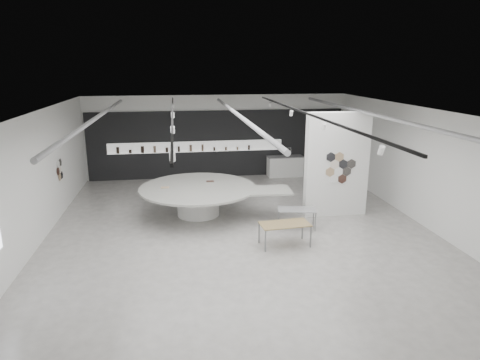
{
  "coord_description": "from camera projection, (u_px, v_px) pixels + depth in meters",
  "views": [
    {
      "loc": [
        -1.92,
        -12.63,
        5.12
      ],
      "look_at": [
        0.17,
        1.2,
        1.34
      ],
      "focal_mm": 32.0,
      "sensor_mm": 36.0,
      "label": 1
    }
  ],
  "objects": [
    {
      "name": "sample_table_stone",
      "position": [
        297.0,
        211.0,
        13.76
      ],
      "size": [
        1.32,
        0.85,
        0.63
      ],
      "rotation": [
        0.0,
        0.0,
        -0.21
      ],
      "color": "gray",
      "rests_on": "ground"
    },
    {
      "name": "room",
      "position": [
        237.0,
        167.0,
        13.11
      ],
      "size": [
        12.02,
        14.02,
        3.82
      ],
      "color": "#ABA7A1",
      "rests_on": "ground"
    },
    {
      "name": "sample_table_wood",
      "position": [
        285.0,
        225.0,
        12.38
      ],
      "size": [
        1.49,
        0.83,
        0.67
      ],
      "rotation": [
        0.0,
        0.0,
        0.08
      ],
      "color": "olive",
      "rests_on": "ground"
    },
    {
      "name": "back_wall_display",
      "position": [
        216.0,
        144.0,
        19.87
      ],
      "size": [
        11.8,
        0.27,
        3.1
      ],
      "color": "black",
      "rests_on": "ground"
    },
    {
      "name": "display_island",
      "position": [
        201.0,
        197.0,
        14.9
      ],
      "size": [
        5.28,
        4.27,
        1.04
      ],
      "rotation": [
        0.0,
        0.0,
        -0.06
      ],
      "color": "white",
      "rests_on": "ground"
    },
    {
      "name": "partition_column",
      "position": [
        337.0,
        165.0,
        14.66
      ],
      "size": [
        2.2,
        0.38,
        3.6
      ],
      "color": "white",
      "rests_on": "ground"
    },
    {
      "name": "kitchen_counter",
      "position": [
        285.0,
        166.0,
        20.21
      ],
      "size": [
        1.71,
        0.71,
        1.33
      ],
      "rotation": [
        0.0,
        0.0,
        0.03
      ],
      "color": "white",
      "rests_on": "ground"
    }
  ]
}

